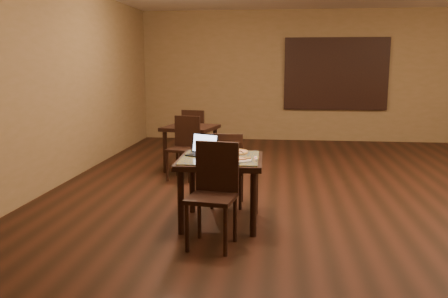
# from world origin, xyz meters

# --- Properties ---
(ground) EXTENTS (10.00, 10.00, 0.00)m
(ground) POSITION_xyz_m (0.00, 0.00, 0.00)
(ground) COLOR black
(ground) RESTS_ON ground
(wall_back) EXTENTS (8.00, 0.02, 3.00)m
(wall_back) POSITION_xyz_m (0.00, 5.00, 1.50)
(wall_back) COLOR olive
(wall_back) RESTS_ON ground
(wall_left) EXTENTS (0.02, 10.00, 3.00)m
(wall_left) POSITION_xyz_m (-4.00, 0.00, 1.50)
(wall_left) COLOR olive
(wall_left) RESTS_ON ground
(mural) EXTENTS (2.34, 0.05, 1.64)m
(mural) POSITION_xyz_m (0.50, 4.96, 1.55)
(mural) COLOR #26648D
(mural) RESTS_ON wall_back
(tiled_table) EXTENTS (0.94, 0.94, 0.76)m
(tiled_table) POSITION_xyz_m (-1.41, -1.12, 0.66)
(tiled_table) COLOR black
(tiled_table) RESTS_ON ground
(chair_main_near) EXTENTS (0.50, 0.50, 1.02)m
(chair_main_near) POSITION_xyz_m (-1.40, -1.73, 0.58)
(chair_main_near) COLOR black
(chair_main_near) RESTS_ON ground
(chair_main_far) EXTENTS (0.42, 0.42, 0.95)m
(chair_main_far) POSITION_xyz_m (-1.41, -0.50, 0.53)
(chair_main_far) COLOR black
(chair_main_far) RESTS_ON ground
(laptop) EXTENTS (0.41, 0.39, 0.23)m
(laptop) POSITION_xyz_m (-1.61, -1.02, 0.82)
(laptop) COLOR black
(laptop) RESTS_ON tiled_table
(plate) EXTENTS (0.28, 0.28, 0.02)m
(plate) POSITION_xyz_m (-1.19, -1.30, 0.77)
(plate) COLOR white
(plate) RESTS_ON tiled_table
(pizza_slice) EXTENTS (0.20, 0.20, 0.02)m
(pizza_slice) POSITION_xyz_m (-1.19, -1.30, 0.79)
(pizza_slice) COLOR beige
(pizza_slice) RESTS_ON plate
(pizza_pan) EXTENTS (0.34, 0.34, 0.01)m
(pizza_pan) POSITION_xyz_m (-1.29, -0.88, 0.77)
(pizza_pan) COLOR silver
(pizza_pan) RESTS_ON tiled_table
(pizza_whole) EXTENTS (0.35, 0.35, 0.02)m
(pizza_whole) POSITION_xyz_m (-1.29, -0.88, 0.78)
(pizza_whole) COLOR beige
(pizza_whole) RESTS_ON pizza_pan
(spatula) EXTENTS (0.17, 0.25, 0.01)m
(spatula) POSITION_xyz_m (-1.27, -0.90, 0.79)
(spatula) COLOR silver
(spatula) RESTS_ON pizza_whole
(napkin_roll) EXTENTS (0.05, 0.15, 0.04)m
(napkin_roll) POSITION_xyz_m (-1.01, -1.26, 0.78)
(napkin_roll) COLOR white
(napkin_roll) RESTS_ON tiled_table
(other_table_b) EXTENTS (0.96, 0.96, 0.75)m
(other_table_b) POSITION_xyz_m (-2.25, 1.54, 0.63)
(other_table_b) COLOR black
(other_table_b) RESTS_ON ground
(other_table_b_chair_near) EXTENTS (0.50, 0.50, 0.97)m
(other_table_b_chair_near) POSITION_xyz_m (-2.23, 0.97, 0.55)
(other_table_b_chair_near) COLOR black
(other_table_b_chair_near) RESTS_ON ground
(other_table_b_chair_far) EXTENTS (0.50, 0.50, 0.97)m
(other_table_b_chair_far) POSITION_xyz_m (-2.27, 2.11, 0.55)
(other_table_b_chair_far) COLOR black
(other_table_b_chair_far) RESTS_ON ground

